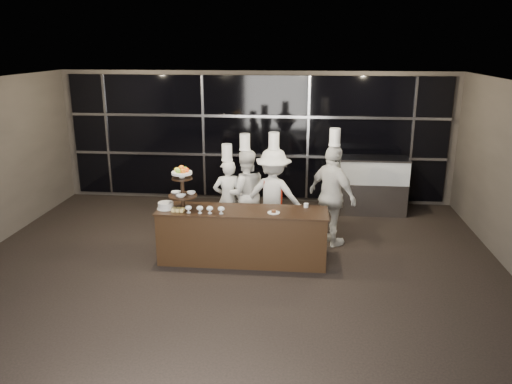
# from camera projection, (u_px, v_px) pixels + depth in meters

# --- Properties ---
(room) EXTENTS (10.00, 10.00, 10.00)m
(room) POSITION_uv_depth(u_px,v_px,m) (219.00, 204.00, 6.71)
(room) COLOR black
(room) RESTS_ON ground
(window_wall) EXTENTS (8.60, 0.10, 2.80)m
(window_wall) POSITION_uv_depth(u_px,v_px,m) (255.00, 138.00, 11.42)
(window_wall) COLOR black
(window_wall) RESTS_ON ground
(buffet_counter) EXTENTS (2.84, 0.74, 0.92)m
(buffet_counter) POSITION_uv_depth(u_px,v_px,m) (242.00, 236.00, 8.42)
(buffet_counter) COLOR black
(buffet_counter) RESTS_ON ground
(display_stand) EXTENTS (0.48, 0.48, 0.74)m
(display_stand) POSITION_uv_depth(u_px,v_px,m) (182.00, 184.00, 8.26)
(display_stand) COLOR black
(display_stand) RESTS_ON buffet_counter
(compotes) EXTENTS (0.65, 0.11, 0.12)m
(compotes) POSITION_uv_depth(u_px,v_px,m) (205.00, 208.00, 8.11)
(compotes) COLOR silver
(compotes) RESTS_ON buffet_counter
(layer_cake) EXTENTS (0.30, 0.30, 0.11)m
(layer_cake) POSITION_uv_depth(u_px,v_px,m) (166.00, 206.00, 8.34)
(layer_cake) COLOR white
(layer_cake) RESTS_ON buffet_counter
(pastry_squares) EXTENTS (0.19, 0.13, 0.05)m
(pastry_squares) POSITION_uv_depth(u_px,v_px,m) (178.00, 210.00, 8.22)
(pastry_squares) COLOR #E9CC72
(pastry_squares) RESTS_ON buffet_counter
(small_plate) EXTENTS (0.20, 0.20, 0.05)m
(small_plate) POSITION_uv_depth(u_px,v_px,m) (274.00, 212.00, 8.14)
(small_plate) COLOR white
(small_plate) RESTS_ON buffet_counter
(chef_cup) EXTENTS (0.08, 0.08, 0.07)m
(chef_cup) POSITION_uv_depth(u_px,v_px,m) (306.00, 205.00, 8.42)
(chef_cup) COLOR white
(chef_cup) RESTS_ON buffet_counter
(display_case) EXTENTS (1.46, 0.64, 1.24)m
(display_case) POSITION_uv_depth(u_px,v_px,m) (372.00, 182.00, 10.80)
(display_case) COLOR #A5A5AA
(display_case) RESTS_ON ground
(chef_a) EXTENTS (0.65, 0.54, 1.81)m
(chef_a) POSITION_uv_depth(u_px,v_px,m) (228.00, 197.00, 9.40)
(chef_a) COLOR white
(chef_a) RESTS_ON ground
(chef_b) EXTENTS (0.97, 0.84, 1.99)m
(chef_b) POSITION_uv_depth(u_px,v_px,m) (245.00, 193.00, 9.45)
(chef_b) COLOR white
(chef_b) RESTS_ON ground
(chef_c) EXTENTS (1.24, 0.85, 2.06)m
(chef_c) POSITION_uv_depth(u_px,v_px,m) (273.00, 196.00, 9.17)
(chef_c) COLOR silver
(chef_c) RESTS_ON ground
(chef_d) EXTENTS (1.08, 1.11, 2.17)m
(chef_d) POSITION_uv_depth(u_px,v_px,m) (332.00, 195.00, 8.99)
(chef_d) COLOR silver
(chef_d) RESTS_ON ground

